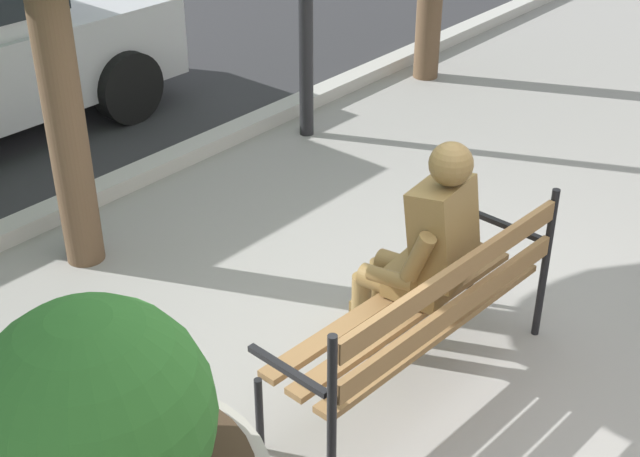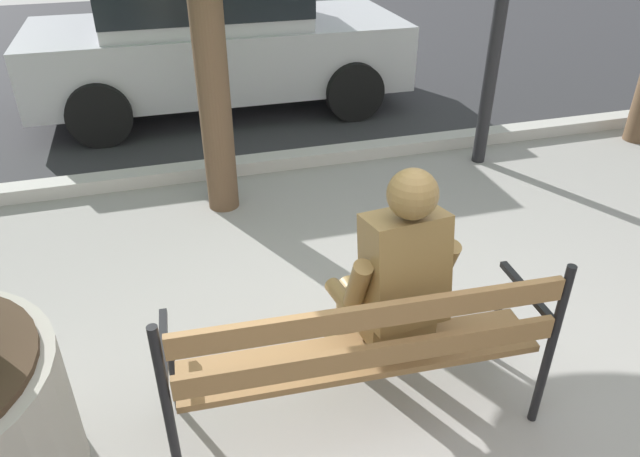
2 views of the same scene
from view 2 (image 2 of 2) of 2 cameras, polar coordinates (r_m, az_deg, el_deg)
ground_plane at (r=3.33m, az=5.35°, el=-15.34°), size 80.00×80.00×0.00m
street_surface at (r=9.94m, az=-10.91°, el=16.73°), size 60.00×9.00×0.01m
curb_stone at (r=5.60m, az=-5.29°, el=6.31°), size 60.00×0.20×0.12m
park_bench at (r=2.79m, az=4.04°, el=-10.99°), size 1.83×0.63×0.95m
bronze_statue_seated at (r=2.93m, az=6.76°, el=-5.63°), size 0.62×0.80×1.37m
parked_car_silver at (r=7.07m, az=-10.23°, el=17.97°), size 4.12×1.95×1.56m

